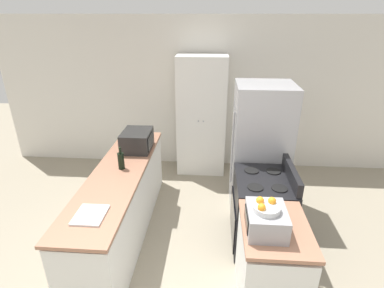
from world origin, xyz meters
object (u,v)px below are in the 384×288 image
at_px(pantry_cabinet, 202,116).
at_px(fruit_bowl, 266,207).
at_px(wine_bottle, 121,160).
at_px(refrigerator, 260,150).
at_px(stove, 261,211).
at_px(toaster_oven, 266,220).
at_px(microwave, 137,140).

xyz_separation_m(pantry_cabinet, fruit_bowl, (0.66, -2.71, 0.13)).
bearing_deg(wine_bottle, refrigerator, 20.28).
bearing_deg(fruit_bowl, stove, 80.76).
bearing_deg(toaster_oven, pantry_cabinet, 103.94).
bearing_deg(pantry_cabinet, microwave, -126.54).
bearing_deg(stove, refrigerator, 86.43).
height_order(stove, microwave, microwave).
relative_size(pantry_cabinet, stove, 1.92).
xyz_separation_m(pantry_cabinet, microwave, (-0.83, -1.12, 0.01)).
bearing_deg(toaster_oven, wine_bottle, 147.13).
bearing_deg(microwave, wine_bottle, -95.73).
relative_size(refrigerator, wine_bottle, 6.43).
xyz_separation_m(pantry_cabinet, stove, (0.80, -1.83, -0.56)).
relative_size(pantry_cabinet, wine_bottle, 7.18).
bearing_deg(microwave, stove, -23.47).
height_order(microwave, fruit_bowl, fruit_bowl).
xyz_separation_m(refrigerator, microwave, (-1.68, -0.07, 0.11)).
bearing_deg(toaster_oven, fruit_bowl, -157.90).
height_order(microwave, wine_bottle, wine_bottle).
height_order(pantry_cabinet, stove, pantry_cabinet).
bearing_deg(pantry_cabinet, wine_bottle, -117.69).
distance_m(refrigerator, toaster_oven, 1.66).
relative_size(stove, refrigerator, 0.58).
height_order(pantry_cabinet, wine_bottle, pantry_cabinet).
relative_size(stove, wine_bottle, 3.73).
bearing_deg(wine_bottle, fruit_bowl, -33.28).
height_order(stove, wine_bottle, wine_bottle).
relative_size(pantry_cabinet, refrigerator, 1.12).
height_order(toaster_oven, fruit_bowl, fruit_bowl).
xyz_separation_m(refrigerator, toaster_oven, (-0.18, -1.65, 0.09)).
height_order(pantry_cabinet, toaster_oven, pantry_cabinet).
height_order(stove, refrigerator, refrigerator).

